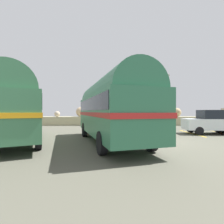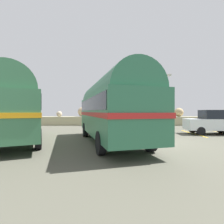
% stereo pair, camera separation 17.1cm
% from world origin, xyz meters
% --- Properties ---
extents(ground, '(32.00, 26.00, 0.02)m').
position_xyz_m(ground, '(0.00, 0.00, 0.01)').
color(ground, '#4F4E42').
extents(breakwater, '(31.36, 2.13, 2.42)m').
position_xyz_m(breakwater, '(-0.05, 11.81, 0.69)').
color(breakwater, tan).
rests_on(breakwater, ground).
extents(vintage_coach, '(4.69, 8.91, 3.70)m').
position_xyz_m(vintage_coach, '(-2.47, -0.40, 2.05)').
color(vintage_coach, black).
rests_on(vintage_coach, ground).
extents(second_coach, '(5.68, 8.81, 3.70)m').
position_xyz_m(second_coach, '(-7.84, -0.27, 2.05)').
color(second_coach, black).
rests_on(second_coach, ground).
extents(parked_car_nearest, '(4.20, 1.95, 1.86)m').
position_xyz_m(parked_car_nearest, '(5.48, 3.15, 0.97)').
color(parked_car_nearest, black).
rests_on(parked_car_nearest, ground).
extents(lamp_post, '(1.15, 0.67, 5.55)m').
position_xyz_m(lamp_post, '(2.58, 6.86, 3.17)').
color(lamp_post, '#5B5B60').
rests_on(lamp_post, ground).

